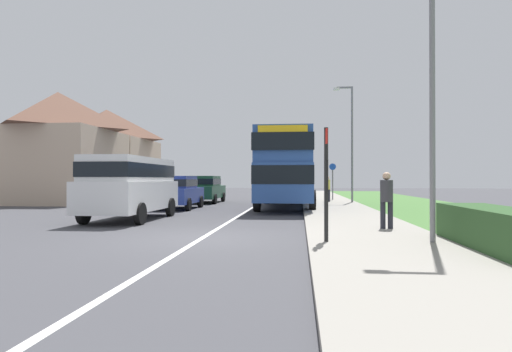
% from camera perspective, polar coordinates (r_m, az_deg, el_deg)
% --- Properties ---
extents(ground_plane, '(120.00, 120.00, 0.00)m').
position_cam_1_polar(ground_plane, '(10.84, -7.22, -8.24)').
color(ground_plane, '#424247').
extents(lane_marking_centre, '(0.14, 60.00, 0.01)m').
position_cam_1_polar(lane_marking_centre, '(18.68, -1.65, -4.94)').
color(lane_marking_centre, silver).
rests_on(lane_marking_centre, ground_plane).
extents(pavement_near_side, '(3.20, 68.00, 0.12)m').
position_cam_1_polar(pavement_near_side, '(16.61, 12.00, -5.30)').
color(pavement_near_side, gray).
rests_on(pavement_near_side, ground_plane).
extents(grass_verge_seaward, '(6.00, 68.00, 0.08)m').
position_cam_1_polar(grass_verge_seaward, '(17.60, 26.11, -5.06)').
color(grass_verge_seaward, '#477538').
rests_on(grass_verge_seaward, ground_plane).
extents(roadside_hedge, '(1.10, 4.20, 0.90)m').
position_cam_1_polar(roadside_hedge, '(9.61, 29.79, -6.49)').
color(roadside_hedge, '#2D5128').
rests_on(roadside_hedge, ground_plane).
extents(double_decker_bus, '(2.80, 10.18, 3.70)m').
position_cam_1_polar(double_decker_bus, '(22.15, 4.09, 1.30)').
color(double_decker_bus, '#284C93').
rests_on(double_decker_bus, ground_plane).
extents(parked_van_white, '(2.11, 5.24, 2.25)m').
position_cam_1_polar(parked_van_white, '(16.13, -16.31, -0.91)').
color(parked_van_white, silver).
rests_on(parked_van_white, ground_plane).
extents(parked_car_blue, '(1.96, 3.97, 1.63)m').
position_cam_1_polar(parked_car_blue, '(21.40, -10.53, -1.97)').
color(parked_car_blue, navy).
rests_on(parked_car_blue, ground_plane).
extents(parked_car_dark_green, '(2.01, 4.51, 1.67)m').
position_cam_1_polar(parked_car_dark_green, '(26.79, -6.89, -1.61)').
color(parked_car_dark_green, '#19472D').
rests_on(parked_car_dark_green, ground_plane).
extents(pedestrian_at_stop, '(0.34, 0.34, 1.67)m').
position_cam_1_polar(pedestrian_at_stop, '(12.24, 17.04, -2.74)').
color(pedestrian_at_stop, '#23232D').
rests_on(pedestrian_at_stop, ground_plane).
extents(pedestrian_walking_away, '(0.34, 0.34, 1.67)m').
position_cam_1_polar(pedestrian_walking_away, '(26.09, 9.50, -1.51)').
color(pedestrian_walking_away, '#23232D').
rests_on(pedestrian_walking_away, ground_plane).
extents(bus_stop_sign, '(0.09, 0.52, 2.60)m').
position_cam_1_polar(bus_stop_sign, '(9.40, 9.35, -0.02)').
color(bus_stop_sign, black).
rests_on(bus_stop_sign, ground_plane).
extents(cycle_route_sign, '(0.44, 0.08, 2.52)m').
position_cam_1_polar(cycle_route_sign, '(28.75, 10.19, -0.51)').
color(cycle_route_sign, slate).
rests_on(cycle_route_sign, ground_plane).
extents(street_lamp_near, '(1.14, 0.20, 7.10)m').
position_cam_1_polar(street_lamp_near, '(10.30, 21.87, 14.34)').
color(street_lamp_near, slate).
rests_on(street_lamp_near, ground_plane).
extents(street_lamp_mid, '(1.14, 0.20, 6.95)m').
position_cam_1_polar(street_lamp_mid, '(25.90, 12.46, 5.22)').
color(street_lamp_mid, slate).
rests_on(street_lamp_mid, ground_plane).
extents(house_terrace_far_side, '(6.53, 13.30, 6.88)m').
position_cam_1_polar(house_terrace_far_side, '(32.13, -21.90, 3.12)').
color(house_terrace_far_side, '#C1A88E').
rests_on(house_terrace_far_side, ground_plane).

